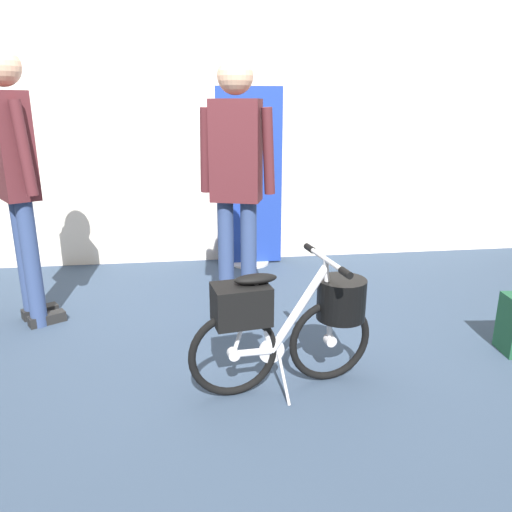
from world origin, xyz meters
name	(u,v)px	position (x,y,z in m)	size (l,w,h in m)	color
ground_plane	(253,347)	(0.00, 0.00, 0.00)	(6.44, 6.44, 0.00)	#2D3D51
back_wall	(226,98)	(0.00, 1.94, 1.52)	(6.44, 0.10, 3.05)	silver
floor_banner_stand	(250,189)	(0.19, 1.71, 0.73)	(0.60, 0.36, 1.62)	#B7B7BC
folding_bike_foreground	(292,319)	(0.15, -0.46, 0.39)	(1.00, 0.53, 0.72)	black
visitor_near_wall	(16,172)	(-1.46, 0.59, 1.05)	(0.38, 0.46, 1.80)	navy
visitor_browsing	(236,176)	(-0.05, 0.48, 1.01)	(0.51, 0.34, 1.75)	navy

